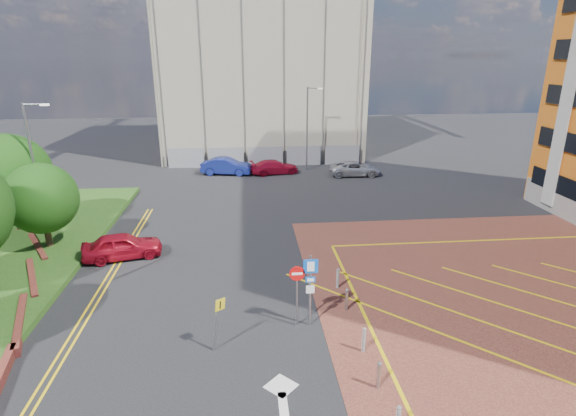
{
  "coord_description": "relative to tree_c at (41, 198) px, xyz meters",
  "views": [
    {
      "loc": [
        -1.96,
        -15.23,
        10.8
      ],
      "look_at": [
        -0.09,
        4.47,
        4.07
      ],
      "focal_mm": 28.0,
      "sensor_mm": 36.0,
      "label": 1
    }
  ],
  "objects": [
    {
      "name": "ground",
      "position": [
        13.5,
        -10.0,
        -3.19
      ],
      "size": [
        140.0,
        140.0,
        0.0
      ],
      "primitive_type": "plane",
      "color": "black",
      "rests_on": "ground"
    },
    {
      "name": "retaining_wall",
      "position": [
        1.7,
        -8.0,
        -2.99
      ],
      "size": [
        6.06,
        20.33,
        0.4
      ],
      "color": "maroon",
      "rests_on": "ground"
    },
    {
      "name": "tree_c",
      "position": [
        0.0,
        0.0,
        0.0
      ],
      "size": [
        4.0,
        4.0,
        4.9
      ],
      "color": "#3D2B1C",
      "rests_on": "grass_bed"
    },
    {
      "name": "tree_d",
      "position": [
        -3.0,
        3.0,
        0.68
      ],
      "size": [
        5.0,
        5.0,
        6.08
      ],
      "color": "#3D2B1C",
      "rests_on": "grass_bed"
    },
    {
      "name": "lamp_left_far",
      "position": [
        -0.92,
        2.0,
        1.47
      ],
      "size": [
        1.53,
        0.16,
        8.0
      ],
      "color": "#9EA0A8",
      "rests_on": "grass_bed"
    },
    {
      "name": "lamp_back",
      "position": [
        17.58,
        18.0,
        1.17
      ],
      "size": [
        1.53,
        0.16,
        8.0
      ],
      "color": "#9EA0A8",
      "rests_on": "ground"
    },
    {
      "name": "sign_cluster",
      "position": [
        13.8,
        -9.02,
        -1.24
      ],
      "size": [
        1.17,
        0.12,
        3.2
      ],
      "color": "#9EA0A8",
      "rests_on": "ground"
    },
    {
      "name": "warning_sign",
      "position": [
        10.27,
        -10.37,
        -1.76
      ],
      "size": [
        0.59,
        0.39,
        2.25
      ],
      "color": "#9EA0A8",
      "rests_on": "ground"
    },
    {
      "name": "bollard_row",
      "position": [
        15.8,
        -11.67,
        -2.72
      ],
      "size": [
        0.14,
        11.14,
        0.9
      ],
      "color": "#9EA0A8",
      "rests_on": "forecourt"
    },
    {
      "name": "construction_building",
      "position": [
        13.5,
        30.0,
        7.81
      ],
      "size": [
        21.2,
        19.2,
        22.0
      ],
      "primitive_type": "cube",
      "color": "#A59E87",
      "rests_on": "ground"
    },
    {
      "name": "construction_fence",
      "position": [
        14.5,
        20.0,
        -2.19
      ],
      "size": [
        21.6,
        0.06,
        2.0
      ],
      "primitive_type": "cube",
      "color": "gray",
      "rests_on": "ground"
    },
    {
      "name": "car_red_left",
      "position": [
        4.5,
        -1.43,
        -2.47
      ],
      "size": [
        4.55,
        2.7,
        1.45
      ],
      "primitive_type": "imported",
      "rotation": [
        0.0,
        0.0,
        1.82
      ],
      "color": "#A50E20",
      "rests_on": "ground"
    },
    {
      "name": "car_blue_back",
      "position": [
        9.65,
        16.93,
        -2.4
      ],
      "size": [
        5.02,
        2.53,
        1.58
      ],
      "primitive_type": "imported",
      "rotation": [
        0.0,
        0.0,
        1.38
      ],
      "color": "navy",
      "rests_on": "ground"
    },
    {
      "name": "car_red_back",
      "position": [
        14.22,
        16.71,
        -2.52
      ],
      "size": [
        4.89,
        2.76,
        1.34
      ],
      "primitive_type": "imported",
      "rotation": [
        0.0,
        0.0,
        1.77
      ],
      "color": "maroon",
      "rests_on": "ground"
    },
    {
      "name": "car_silver_back",
      "position": [
        21.76,
        15.3,
        -2.52
      ],
      "size": [
        4.92,
        2.41,
        1.35
      ],
      "primitive_type": "imported",
      "rotation": [
        0.0,
        0.0,
        1.53
      ],
      "color": "#AAAAB1",
      "rests_on": "ground"
    }
  ]
}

